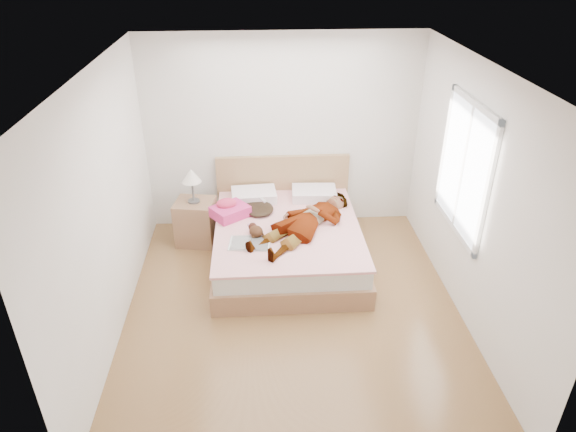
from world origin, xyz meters
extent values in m
plane|color=#4C3118|center=(0.00, 0.00, 0.00)|extent=(4.00, 4.00, 0.00)
imported|color=white|center=(0.22, 0.91, 0.63)|extent=(1.62, 1.71, 0.24)
ellipsoid|color=black|center=(-0.35, 1.36, 0.55)|extent=(0.52, 0.58, 0.07)
cube|color=silver|center=(-0.28, 1.31, 0.68)|extent=(0.09, 0.09, 0.05)
plane|color=white|center=(0.00, 0.00, 2.60)|extent=(4.00, 4.00, 0.00)
plane|color=silver|center=(0.00, 2.00, 1.30)|extent=(3.60, 0.00, 3.60)
plane|color=white|center=(0.00, -2.00, 1.30)|extent=(3.60, 0.00, 3.60)
plane|color=silver|center=(-1.80, 0.00, 1.30)|extent=(0.00, 4.00, 4.00)
plane|color=silver|center=(1.80, 0.00, 1.30)|extent=(0.00, 4.00, 4.00)
cube|color=white|center=(1.78, 0.30, 1.50)|extent=(0.02, 1.10, 1.30)
cube|color=silver|center=(1.78, -0.28, 1.50)|extent=(0.04, 0.06, 1.42)
cube|color=silver|center=(1.78, 0.88, 1.50)|extent=(0.04, 0.06, 1.42)
cube|color=silver|center=(1.78, 0.30, 0.82)|extent=(0.04, 1.22, 0.06)
cube|color=silver|center=(1.78, 0.30, 2.18)|extent=(0.04, 1.22, 0.06)
cube|color=silver|center=(1.77, 0.30, 1.50)|extent=(0.03, 0.04, 1.30)
cube|color=#8E6241|center=(0.00, 0.95, 0.13)|extent=(1.78, 2.08, 0.26)
cube|color=silver|center=(0.00, 0.95, 0.37)|extent=(1.70, 2.00, 0.22)
cube|color=white|center=(0.00, 0.95, 0.49)|extent=(1.74, 2.04, 0.03)
cube|color=olive|center=(0.00, 1.96, 0.50)|extent=(1.80, 0.07, 1.00)
cube|color=white|center=(-0.40, 1.67, 0.57)|extent=(0.61, 0.44, 0.13)
cube|color=white|center=(0.40, 1.67, 0.57)|extent=(0.60, 0.43, 0.13)
cube|color=#D43975|center=(-0.70, 1.23, 0.58)|extent=(0.54, 0.52, 0.14)
ellipsoid|color=#D13857|center=(-0.74, 1.27, 0.67)|extent=(0.29, 0.25, 0.13)
cube|color=white|center=(-0.46, 0.56, 0.52)|extent=(0.49, 0.35, 0.01)
cube|color=white|center=(-0.57, 0.57, 0.53)|extent=(0.26, 0.33, 0.02)
cube|color=#272727|center=(-0.34, 0.55, 0.53)|extent=(0.26, 0.33, 0.02)
cylinder|color=white|center=(-0.37, 0.75, 0.56)|extent=(0.11, 0.11, 0.10)
torus|color=white|center=(-0.33, 0.73, 0.56)|extent=(0.07, 0.03, 0.07)
cylinder|color=black|center=(-0.37, 0.75, 0.60)|extent=(0.09, 0.09, 0.00)
ellipsoid|color=black|center=(-0.38, 0.73, 0.58)|extent=(0.21, 0.23, 0.13)
ellipsoid|color=#F7E6CE|center=(-0.37, 0.71, 0.59)|extent=(0.11, 0.12, 0.07)
sphere|color=black|center=(-0.42, 0.82, 0.59)|extent=(0.10, 0.10, 0.10)
sphere|color=pink|center=(-0.47, 0.83, 0.61)|extent=(0.04, 0.04, 0.04)
sphere|color=pink|center=(-0.40, 0.86, 0.61)|extent=(0.04, 0.04, 0.04)
ellipsoid|color=black|center=(-0.42, 0.67, 0.55)|extent=(0.06, 0.07, 0.03)
ellipsoid|color=black|center=(-0.31, 0.71, 0.55)|extent=(0.06, 0.07, 0.03)
cube|color=brown|center=(-1.17, 1.49, 0.30)|extent=(0.55, 0.51, 0.60)
cylinder|color=#4B4B4B|center=(-1.17, 1.49, 0.61)|extent=(0.17, 0.17, 0.02)
cylinder|color=#525252|center=(-1.17, 1.49, 0.76)|extent=(0.03, 0.03, 0.30)
cone|color=white|center=(-1.17, 1.49, 0.96)|extent=(0.27, 0.27, 0.17)
camera|label=1|loc=(-0.34, -4.40, 3.62)|focal=32.00mm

